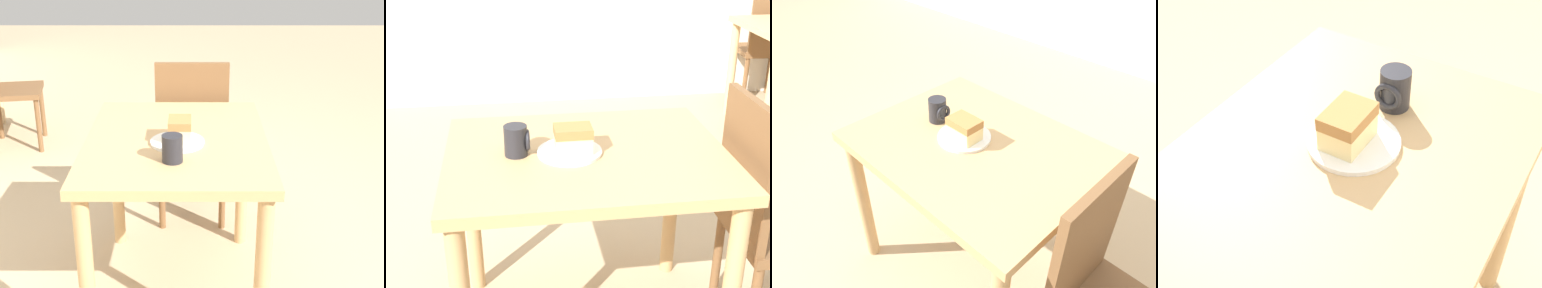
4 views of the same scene
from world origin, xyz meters
TOP-DOWN VIEW (x-y plane):
  - dining_table_near at (-0.03, 0.29)m, footprint 0.95×0.74m
  - plate at (-0.09, 0.28)m, footprint 0.22×0.22m
  - cake_slice at (-0.08, 0.27)m, footprint 0.12×0.09m
  - coffee_mug at (-0.26, 0.29)m, footprint 0.08×0.08m

SIDE VIEW (x-z plane):
  - dining_table_near at x=-0.03m, z-range 0.26..1.03m
  - plate at x=-0.09m, z-range 0.77..0.78m
  - coffee_mug at x=-0.26m, z-range 0.77..0.87m
  - cake_slice at x=-0.08m, z-range 0.78..0.87m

